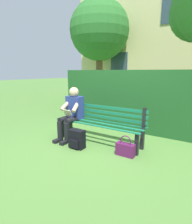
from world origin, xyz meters
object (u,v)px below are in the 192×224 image
Objects in this scene: handbag at (125,149)px; tree_far at (98,32)px; person_seated at (72,112)px; backpack at (77,139)px; park_bench at (100,122)px.

handbag is 6.72m from tree_far.
person_seated is 3.08× the size of backpack.
backpack is (-0.45, 0.39, -0.44)m from person_seated.
park_bench is 0.71m from person_seated.
person_seated is at bearing 115.20° from tree_far.
tree_far is at bearing -57.32° from park_bench.
park_bench is 5.92m from tree_far.
park_bench is 0.43× the size of tree_far.
handbag is 0.08× the size of tree_far.
backpack is (0.21, 0.57, -0.26)m from park_bench.
tree_far is at bearing -52.97° from handbag.
tree_far reaches higher than park_bench.
park_bench is 0.91m from handbag.
tree_far reaches higher than person_seated.
park_bench is 5.16× the size of handbag.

